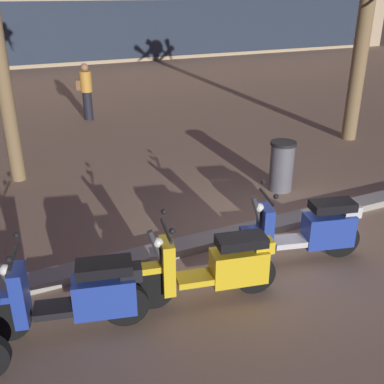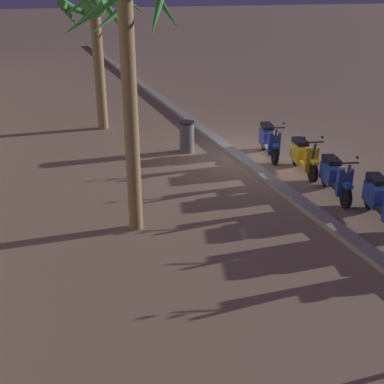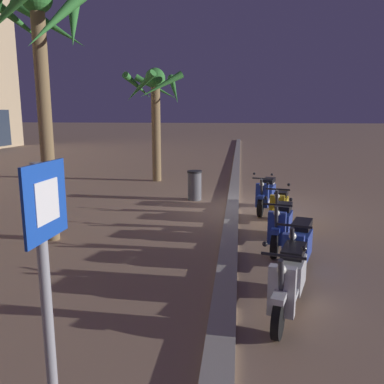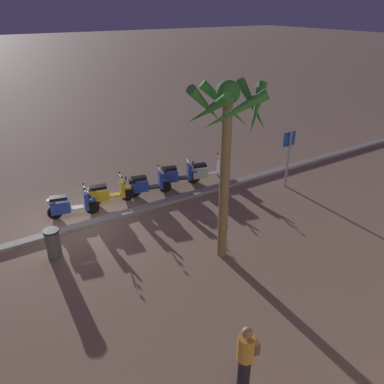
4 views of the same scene
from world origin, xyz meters
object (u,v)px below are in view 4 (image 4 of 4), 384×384
scooter_blue_mid_front (176,175)px  pedestrian_window_shopping (245,357)px  scooter_yellow_last_in_row (107,193)px  litter_bin (53,243)px  scooter_blue_gap_after_mid (146,185)px  crossing_sign (288,153)px  scooter_blue_lead_nearest (69,205)px  palm_tree_mid_walkway (228,127)px  scooter_silver_second_in_line (206,171)px

scooter_blue_mid_front → pedestrian_window_shopping: 9.84m
scooter_blue_mid_front → scooter_yellow_last_in_row: size_ratio=0.96×
scooter_yellow_last_in_row → litter_bin: bearing=42.4°
scooter_yellow_last_in_row → pedestrian_window_shopping: (0.59, 9.09, 0.40)m
scooter_blue_mid_front → scooter_blue_gap_after_mid: bearing=5.9°
crossing_sign → scooter_blue_gap_after_mid: bearing=-23.9°
scooter_blue_mid_front → scooter_blue_lead_nearest: size_ratio=0.95×
scooter_blue_mid_front → scooter_yellow_last_in_row: scooter_yellow_last_in_row is taller
scooter_blue_lead_nearest → pedestrian_window_shopping: bearing=96.3°
scooter_blue_mid_front → pedestrian_window_shopping: bearing=68.0°
scooter_blue_gap_after_mid → scooter_yellow_last_in_row: size_ratio=0.99×
scooter_blue_gap_after_mid → pedestrian_window_shopping: bearing=76.1°
crossing_sign → palm_tree_mid_walkway: 6.40m
scooter_blue_lead_nearest → litter_bin: bearing=63.3°
scooter_blue_lead_nearest → palm_tree_mid_walkway: bearing=124.5°
scooter_blue_gap_after_mid → scooter_yellow_last_in_row: 1.64m
palm_tree_mid_walkway → scooter_blue_mid_front: bearing=-104.1°
scooter_silver_second_in_line → scooter_blue_gap_after_mid: 2.82m
scooter_silver_second_in_line → scooter_blue_mid_front: size_ratio=1.05×
scooter_blue_gap_after_mid → scooter_blue_lead_nearest: bearing=1.9°
scooter_blue_lead_nearest → scooter_silver_second_in_line: bearing=179.6°
scooter_yellow_last_in_row → pedestrian_window_shopping: size_ratio=1.11×
scooter_blue_mid_front → crossing_sign: crossing_sign is taller
scooter_blue_mid_front → scooter_blue_lead_nearest: 4.67m
scooter_blue_gap_after_mid → litter_bin: bearing=28.3°
scooter_silver_second_in_line → palm_tree_mid_walkway: size_ratio=0.34×
palm_tree_mid_walkway → litter_bin: palm_tree_mid_walkway is taller
crossing_sign → scooter_yellow_last_in_row: bearing=-19.7°
scooter_blue_mid_front → litter_bin: (5.77, 2.47, 0.02)m
scooter_silver_second_in_line → palm_tree_mid_walkway: 6.63m
palm_tree_mid_walkway → pedestrian_window_shopping: (2.39, 3.96, -3.26)m
scooter_silver_second_in_line → crossing_sign: 3.59m
scooter_blue_lead_nearest → litter_bin: 2.47m
pedestrian_window_shopping → scooter_silver_second_in_line: bearing=-119.7°
palm_tree_mid_walkway → pedestrian_window_shopping: 5.66m
scooter_blue_gap_after_mid → scooter_yellow_last_in_row: (1.63, -0.12, -0.01)m
scooter_blue_lead_nearest → pedestrian_window_shopping: 8.92m
scooter_blue_mid_front → palm_tree_mid_walkway: palm_tree_mid_walkway is taller
scooter_blue_gap_after_mid → crossing_sign: size_ratio=0.74×
scooter_yellow_last_in_row → litter_bin: (2.67, 2.44, 0.04)m
scooter_yellow_last_in_row → palm_tree_mid_walkway: (-1.80, 5.13, 3.66)m
palm_tree_mid_walkway → pedestrian_window_shopping: size_ratio=3.32×
crossing_sign → palm_tree_mid_walkway: palm_tree_mid_walkway is taller
scooter_yellow_last_in_row → scooter_blue_lead_nearest: bearing=8.3°
scooter_blue_lead_nearest → crossing_sign: size_ratio=0.76×
scooter_blue_mid_front → crossing_sign: 4.81m
scooter_blue_gap_after_mid → scooter_blue_lead_nearest: size_ratio=0.97×
palm_tree_mid_walkway → scooter_silver_second_in_line: bearing=-118.6°
crossing_sign → pedestrian_window_shopping: 10.08m
scooter_yellow_last_in_row → pedestrian_window_shopping: 9.12m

